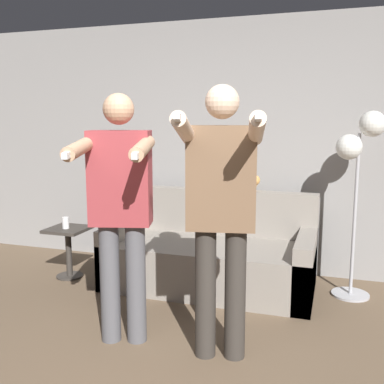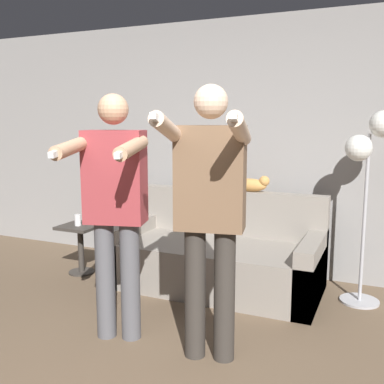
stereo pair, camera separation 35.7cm
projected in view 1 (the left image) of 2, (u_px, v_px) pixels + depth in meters
wall_back at (239, 147)px, 4.69m from camera, size 10.00×0.05×2.60m
couch at (211, 257)px, 4.30m from camera, size 1.94×0.92×0.89m
person_left at (120, 203)px, 3.08m from camera, size 0.60×0.76×1.76m
person_right at (221, 204)px, 2.86m from camera, size 0.60×0.73×1.80m
cat at (243, 184)px, 4.45m from camera, size 0.44×0.14×0.16m
floor_lamp at (359, 154)px, 3.88m from camera, size 0.40×0.34×1.66m
side_table at (68, 243)px, 4.52m from camera, size 0.38×0.38×0.51m
cup at (66, 223)px, 4.47m from camera, size 0.07×0.07×0.11m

